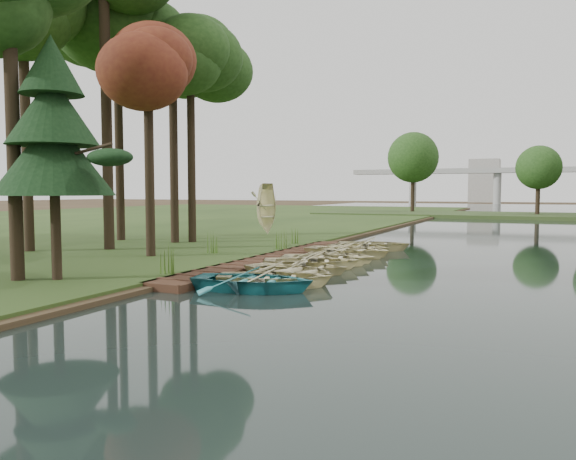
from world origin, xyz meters
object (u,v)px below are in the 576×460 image
at_px(rowboat_1, 275,275).
at_px(pine_tree, 53,132).
at_px(boardwalk, 271,260).
at_px(rowboat_2, 291,269).
at_px(rowboat_0, 253,278).
at_px(stored_rowboat, 267,229).

bearing_deg(rowboat_1, pine_tree, 94.48).
relative_size(boardwalk, rowboat_2, 4.19).
xyz_separation_m(rowboat_0, pine_tree, (-6.17, -1.97, 4.63)).
xyz_separation_m(boardwalk, rowboat_0, (2.57, -6.60, 0.30)).
bearing_deg(rowboat_0, boardwalk, 12.21).
distance_m(boardwalk, rowboat_2, 5.00).
relative_size(boardwalk, rowboat_0, 4.15).
relative_size(rowboat_0, rowboat_2, 1.01).
xyz_separation_m(rowboat_0, rowboat_1, (0.31, 0.91, -0.01)).
distance_m(rowboat_2, pine_tree, 9.03).
bearing_deg(rowboat_0, rowboat_2, -13.73).
bearing_deg(stored_rowboat, rowboat_0, -137.15).
relative_size(rowboat_0, stored_rowboat, 1.14).
distance_m(rowboat_0, rowboat_1, 0.96).
relative_size(boardwalk, stored_rowboat, 4.74).
height_order(rowboat_2, pine_tree, pine_tree).
height_order(rowboat_2, stored_rowboat, stored_rowboat).
bearing_deg(rowboat_0, stored_rowboat, 16.01).
distance_m(rowboat_1, stored_rowboat, 19.08).
height_order(rowboat_0, rowboat_2, rowboat_0).
height_order(boardwalk, rowboat_0, rowboat_0).
distance_m(rowboat_1, rowboat_2, 1.54).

